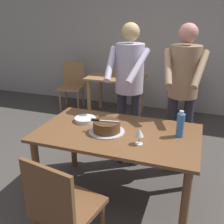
{
  "coord_description": "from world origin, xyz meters",
  "views": [
    {
      "loc": [
        0.69,
        -2.13,
        1.81
      ],
      "look_at": [
        -0.09,
        0.11,
        0.9
      ],
      "focal_mm": 41.53,
      "sensor_mm": 36.0,
      "label": 1
    }
  ],
  "objects_px": {
    "cake_knife": "(99,120)",
    "background_chair_0": "(72,84)",
    "water_bottle": "(180,125)",
    "wine_glass_near": "(139,133)",
    "person_cutting_cake": "(129,82)",
    "background_chair_1": "(186,92)",
    "cake_on_platter": "(107,127)",
    "chair_near_side": "(62,206)",
    "plate_stack": "(85,119)",
    "main_dining_table": "(118,142)",
    "person_standing_beside": "(183,85)",
    "background_table": "(116,85)"
  },
  "relations": [
    {
      "from": "water_bottle",
      "to": "background_chair_1",
      "type": "distance_m",
      "value": 2.4
    },
    {
      "from": "cake_on_platter",
      "to": "chair_near_side",
      "type": "xyz_separation_m",
      "value": [
        -0.06,
        -0.78,
        -0.31
      ]
    },
    {
      "from": "person_standing_beside",
      "to": "chair_near_side",
      "type": "height_order",
      "value": "person_standing_beside"
    },
    {
      "from": "cake_on_platter",
      "to": "wine_glass_near",
      "type": "bearing_deg",
      "value": -20.75
    },
    {
      "from": "wine_glass_near",
      "to": "chair_near_side",
      "type": "xyz_separation_m",
      "value": [
        -0.41,
        -0.65,
        -0.36
      ]
    },
    {
      "from": "cake_knife",
      "to": "background_chair_0",
      "type": "relative_size",
      "value": 0.3
    },
    {
      "from": "plate_stack",
      "to": "wine_glass_near",
      "type": "xyz_separation_m",
      "value": [
        0.65,
        -0.3,
        0.08
      ]
    },
    {
      "from": "cake_on_platter",
      "to": "wine_glass_near",
      "type": "distance_m",
      "value": 0.37
    },
    {
      "from": "cake_knife",
      "to": "chair_near_side",
      "type": "xyz_separation_m",
      "value": [
        0.01,
        -0.77,
        -0.37
      ]
    },
    {
      "from": "plate_stack",
      "to": "cake_on_platter",
      "type": "bearing_deg",
      "value": -29.44
    },
    {
      "from": "person_cutting_cake",
      "to": "background_chair_1",
      "type": "distance_m",
      "value": 1.97
    },
    {
      "from": "person_cutting_cake",
      "to": "chair_near_side",
      "type": "xyz_separation_m",
      "value": [
        -0.07,
        -1.49,
        -0.58
      ]
    },
    {
      "from": "main_dining_table",
      "to": "background_table",
      "type": "bearing_deg",
      "value": 108.89
    },
    {
      "from": "main_dining_table",
      "to": "person_cutting_cake",
      "type": "bearing_deg",
      "value": 97.05
    },
    {
      "from": "cake_knife",
      "to": "plate_stack",
      "type": "relative_size",
      "value": 1.23
    },
    {
      "from": "cake_knife",
      "to": "main_dining_table",
      "type": "bearing_deg",
      "value": 18.59
    },
    {
      "from": "cake_on_platter",
      "to": "background_chair_0",
      "type": "distance_m",
      "value": 2.89
    },
    {
      "from": "person_cutting_cake",
      "to": "person_standing_beside",
      "type": "relative_size",
      "value": 1.0
    },
    {
      "from": "main_dining_table",
      "to": "wine_glass_near",
      "type": "height_order",
      "value": "wine_glass_near"
    },
    {
      "from": "chair_near_side",
      "to": "background_chair_0",
      "type": "xyz_separation_m",
      "value": [
        -1.57,
        3.16,
        0.0
      ]
    },
    {
      "from": "cake_knife",
      "to": "background_chair_0",
      "type": "distance_m",
      "value": 2.87
    },
    {
      "from": "cake_on_platter",
      "to": "background_chair_1",
      "type": "relative_size",
      "value": 0.38
    },
    {
      "from": "plate_stack",
      "to": "background_chair_0",
      "type": "height_order",
      "value": "background_chair_0"
    },
    {
      "from": "main_dining_table",
      "to": "cake_knife",
      "type": "xyz_separation_m",
      "value": [
        -0.17,
        -0.06,
        0.23
      ]
    },
    {
      "from": "cake_on_platter",
      "to": "chair_near_side",
      "type": "relative_size",
      "value": 0.38
    },
    {
      "from": "plate_stack",
      "to": "person_cutting_cake",
      "type": "bearing_deg",
      "value": 59.09
    },
    {
      "from": "cake_knife",
      "to": "background_chair_0",
      "type": "bearing_deg",
      "value": 123.03
    },
    {
      "from": "water_bottle",
      "to": "wine_glass_near",
      "type": "bearing_deg",
      "value": -139.55
    },
    {
      "from": "person_standing_beside",
      "to": "background_chair_0",
      "type": "xyz_separation_m",
      "value": [
        -2.23,
        1.64,
        -0.58
      ]
    },
    {
      "from": "main_dining_table",
      "to": "water_bottle",
      "type": "distance_m",
      "value": 0.62
    },
    {
      "from": "cake_knife",
      "to": "person_standing_beside",
      "type": "height_order",
      "value": "person_standing_beside"
    },
    {
      "from": "plate_stack",
      "to": "wine_glass_near",
      "type": "bearing_deg",
      "value": -24.98
    },
    {
      "from": "plate_stack",
      "to": "background_chair_1",
      "type": "bearing_deg",
      "value": 69.69
    },
    {
      "from": "main_dining_table",
      "to": "person_standing_beside",
      "type": "bearing_deg",
      "value": 53.2
    },
    {
      "from": "chair_near_side",
      "to": "background_chair_1",
      "type": "xyz_separation_m",
      "value": [
        0.61,
        3.28,
        0.0
      ]
    },
    {
      "from": "cake_on_platter",
      "to": "wine_glass_near",
      "type": "height_order",
      "value": "wine_glass_near"
    },
    {
      "from": "wine_glass_near",
      "to": "person_cutting_cake",
      "type": "distance_m",
      "value": 0.93
    },
    {
      "from": "wine_glass_near",
      "to": "person_cutting_cake",
      "type": "height_order",
      "value": "person_cutting_cake"
    },
    {
      "from": "main_dining_table",
      "to": "person_standing_beside",
      "type": "distance_m",
      "value": 0.97
    },
    {
      "from": "plate_stack",
      "to": "background_chair_1",
      "type": "height_order",
      "value": "background_chair_1"
    },
    {
      "from": "main_dining_table",
      "to": "background_chair_0",
      "type": "bearing_deg",
      "value": 126.37
    },
    {
      "from": "cake_knife",
      "to": "water_bottle",
      "type": "relative_size",
      "value": 1.08
    },
    {
      "from": "main_dining_table",
      "to": "wine_glass_near",
      "type": "bearing_deg",
      "value": -34.84
    },
    {
      "from": "wine_glass_near",
      "to": "person_cutting_cake",
      "type": "xyz_separation_m",
      "value": [
        -0.33,
        0.84,
        0.22
      ]
    },
    {
      "from": "water_bottle",
      "to": "background_chair_1",
      "type": "relative_size",
      "value": 0.28
    },
    {
      "from": "cake_on_platter",
      "to": "water_bottle",
      "type": "xyz_separation_m",
      "value": [
        0.66,
        0.14,
        0.06
      ]
    },
    {
      "from": "person_standing_beside",
      "to": "main_dining_table",
      "type": "bearing_deg",
      "value": -126.8
    },
    {
      "from": "main_dining_table",
      "to": "background_table",
      "type": "xyz_separation_m",
      "value": [
        -0.76,
        2.21,
        -0.06
      ]
    },
    {
      "from": "cake_on_platter",
      "to": "plate_stack",
      "type": "relative_size",
      "value": 1.55
    },
    {
      "from": "cake_knife",
      "to": "person_standing_beside",
      "type": "bearing_deg",
      "value": 47.58
    }
  ]
}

